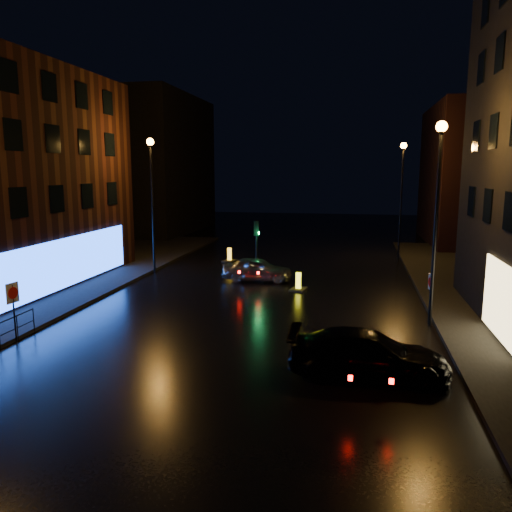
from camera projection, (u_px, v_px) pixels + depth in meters
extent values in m
plane|color=black|center=(211.00, 366.00, 16.69)|extent=(120.00, 120.00, 0.00)
cube|color=black|center=(4.00, 289.00, 27.07)|extent=(12.00, 44.00, 0.15)
cube|color=black|center=(157.00, 165.00, 52.38)|extent=(8.00, 16.00, 14.00)
cube|color=black|center=(477.00, 175.00, 43.75)|extent=(8.00, 14.00, 12.00)
cylinder|color=black|center=(153.00, 210.00, 31.02)|extent=(0.14, 0.14, 8.00)
cylinder|color=black|center=(150.00, 144.00, 30.34)|extent=(0.20, 0.20, 0.25)
sphere|color=orange|center=(150.00, 142.00, 30.32)|extent=(0.44, 0.44, 0.44)
cylinder|color=black|center=(435.00, 231.00, 20.32)|extent=(0.14, 0.14, 8.00)
cylinder|color=black|center=(441.00, 130.00, 19.64)|extent=(0.20, 0.20, 0.25)
sphere|color=orange|center=(442.00, 126.00, 19.61)|extent=(0.44, 0.44, 0.44)
cylinder|color=black|center=(401.00, 205.00, 35.79)|extent=(0.14, 0.14, 8.00)
cylinder|color=black|center=(404.00, 148.00, 35.11)|extent=(0.20, 0.20, 0.25)
sphere|color=orange|center=(404.00, 146.00, 35.08)|extent=(0.44, 0.44, 0.44)
cube|color=black|center=(256.00, 276.00, 30.44)|extent=(1.40, 2.40, 0.12)
cylinder|color=black|center=(257.00, 255.00, 30.21)|extent=(0.12, 0.12, 2.80)
cube|color=black|center=(257.00, 228.00, 29.94)|extent=(0.28, 0.22, 0.90)
cylinder|color=#0CFF59|center=(259.00, 233.00, 29.96)|extent=(0.05, 0.18, 0.18)
cylinder|color=black|center=(34.00, 320.00, 20.06)|extent=(0.04, 0.04, 1.00)
imported|color=#9DA0A4|center=(257.00, 269.00, 29.39)|extent=(4.11, 1.75, 1.39)
imported|color=black|center=(368.00, 354.00, 15.72)|extent=(5.05, 2.08, 1.46)
cube|color=black|center=(298.00, 289.00, 27.16)|extent=(0.93, 1.23, 0.09)
cube|color=#FFF219|center=(298.00, 281.00, 27.08)|extent=(0.29, 0.21, 0.93)
cube|color=black|center=(298.00, 281.00, 27.08)|extent=(0.28, 0.07, 0.56)
cube|color=black|center=(230.00, 261.00, 35.70)|extent=(1.01, 1.27, 0.09)
cube|color=yellow|center=(229.00, 254.00, 35.62)|extent=(0.29, 0.23, 0.93)
cube|color=black|center=(229.00, 254.00, 35.62)|extent=(0.27, 0.09, 0.56)
cylinder|color=black|center=(14.00, 314.00, 18.73)|extent=(0.06, 0.06, 2.24)
cube|color=silver|center=(12.00, 293.00, 18.59)|extent=(0.13, 0.56, 0.76)
cylinder|color=#B20C0C|center=(13.00, 293.00, 18.58)|extent=(0.09, 0.45, 0.45)
cylinder|color=black|center=(430.00, 299.00, 21.32)|extent=(0.06, 0.06, 2.03)
cube|color=silver|center=(431.00, 282.00, 21.19)|extent=(0.14, 0.51, 0.69)
cylinder|color=#B20C0C|center=(430.00, 282.00, 21.19)|extent=(0.10, 0.40, 0.41)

